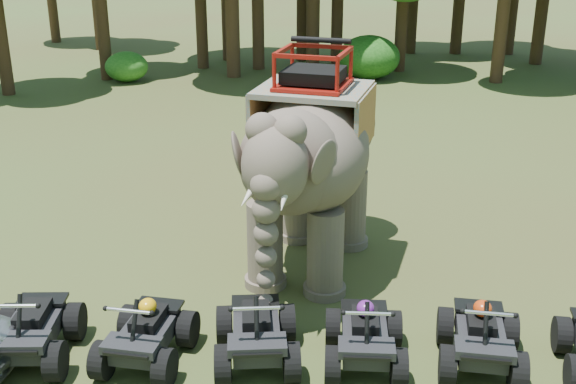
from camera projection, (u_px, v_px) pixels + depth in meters
name	position (u px, v px, depth m)	size (l,w,h in m)	color
ground	(286.00, 312.00, 13.23)	(110.00, 110.00, 0.00)	#47381E
elephant	(311.00, 160.00, 14.24)	(2.39, 5.42, 4.55)	brown
atv_0	(30.00, 322.00, 11.64)	(1.33, 1.82, 1.35)	black
atv_1	(145.00, 326.00, 11.57)	(1.27, 1.74, 1.29)	black
atv_2	(256.00, 324.00, 11.58)	(1.32, 1.81, 1.34)	black
atv_3	(365.00, 328.00, 11.51)	(1.27, 1.74, 1.29)	black
atv_4	(482.00, 329.00, 11.46)	(1.31, 1.79, 1.33)	black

